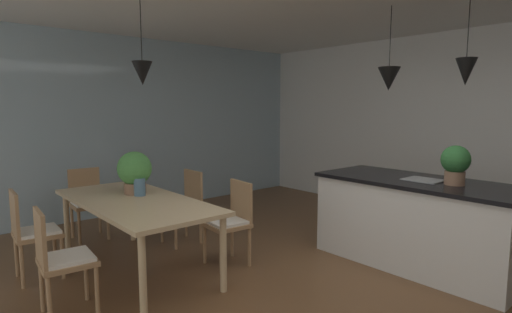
{
  "coord_description": "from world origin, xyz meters",
  "views": [
    {
      "loc": [
        2.01,
        -2.69,
        1.65
      ],
      "look_at": [
        -0.99,
        -0.09,
        1.16
      ],
      "focal_mm": 28.73,
      "sensor_mm": 36.0,
      "label": 1
    }
  ],
  "objects_px": {
    "potted_plant_on_island": "(455,163)",
    "potted_plant_on_table": "(135,171)",
    "dining_table": "(135,206)",
    "chair_far_right": "(231,220)",
    "chair_near_left": "(32,231)",
    "kitchen_island": "(417,221)",
    "chair_window_end": "(88,201)",
    "vase_on_dining_table": "(140,187)",
    "chair_near_right": "(60,258)",
    "chair_far_left": "(184,204)"
  },
  "relations": [
    {
      "from": "potted_plant_on_island",
      "to": "potted_plant_on_table",
      "type": "relative_size",
      "value": 0.85
    },
    {
      "from": "dining_table",
      "to": "chair_far_right",
      "type": "height_order",
      "value": "chair_far_right"
    },
    {
      "from": "chair_near_left",
      "to": "potted_plant_on_island",
      "type": "height_order",
      "value": "potted_plant_on_island"
    },
    {
      "from": "chair_near_left",
      "to": "kitchen_island",
      "type": "height_order",
      "value": "kitchen_island"
    },
    {
      "from": "potted_plant_on_island",
      "to": "chair_window_end",
      "type": "bearing_deg",
      "value": -146.79
    },
    {
      "from": "dining_table",
      "to": "potted_plant_on_island",
      "type": "height_order",
      "value": "potted_plant_on_island"
    },
    {
      "from": "kitchen_island",
      "to": "potted_plant_on_table",
      "type": "distance_m",
      "value": 3.0
    },
    {
      "from": "dining_table",
      "to": "chair_window_end",
      "type": "relative_size",
      "value": 2.36
    },
    {
      "from": "chair_far_right",
      "to": "vase_on_dining_table",
      "type": "bearing_deg",
      "value": -129.92
    },
    {
      "from": "dining_table",
      "to": "chair_near_right",
      "type": "xyz_separation_m",
      "value": [
        0.46,
        -0.83,
        -0.2
      ]
    },
    {
      "from": "chair_far_right",
      "to": "chair_far_left",
      "type": "distance_m",
      "value": 0.93
    },
    {
      "from": "kitchen_island",
      "to": "potted_plant_on_island",
      "type": "height_order",
      "value": "potted_plant_on_island"
    },
    {
      "from": "potted_plant_on_island",
      "to": "vase_on_dining_table",
      "type": "distance_m",
      "value": 3.13
    },
    {
      "from": "chair_far_right",
      "to": "vase_on_dining_table",
      "type": "relative_size",
      "value": 4.8
    },
    {
      "from": "dining_table",
      "to": "potted_plant_on_island",
      "type": "distance_m",
      "value": 3.14
    },
    {
      "from": "chair_near_right",
      "to": "potted_plant_on_island",
      "type": "distance_m",
      "value": 3.59
    },
    {
      "from": "dining_table",
      "to": "kitchen_island",
      "type": "height_order",
      "value": "kitchen_island"
    },
    {
      "from": "chair_far_right",
      "to": "potted_plant_on_island",
      "type": "relative_size",
      "value": 2.29
    },
    {
      "from": "kitchen_island",
      "to": "potted_plant_on_island",
      "type": "distance_m",
      "value": 0.74
    },
    {
      "from": "chair_far_left",
      "to": "potted_plant_on_island",
      "type": "bearing_deg",
      "value": 29.65
    },
    {
      "from": "kitchen_island",
      "to": "potted_plant_on_island",
      "type": "relative_size",
      "value": 5.36
    },
    {
      "from": "potted_plant_on_table",
      "to": "chair_near_right",
      "type": "bearing_deg",
      "value": -53.15
    },
    {
      "from": "kitchen_island",
      "to": "dining_table",
      "type": "bearing_deg",
      "value": -127.38
    },
    {
      "from": "chair_near_left",
      "to": "chair_window_end",
      "type": "relative_size",
      "value": 1.0
    },
    {
      "from": "potted_plant_on_table",
      "to": "chair_far_left",
      "type": "bearing_deg",
      "value": 105.85
    },
    {
      "from": "chair_far_left",
      "to": "chair_near_right",
      "type": "bearing_deg",
      "value": -61.15
    },
    {
      "from": "chair_near_left",
      "to": "chair_window_end",
      "type": "bearing_deg",
      "value": 138.09
    },
    {
      "from": "chair_far_left",
      "to": "kitchen_island",
      "type": "distance_m",
      "value": 2.65
    },
    {
      "from": "chair_far_left",
      "to": "potted_plant_on_island",
      "type": "relative_size",
      "value": 2.29
    },
    {
      "from": "dining_table",
      "to": "chair_near_right",
      "type": "height_order",
      "value": "chair_near_right"
    },
    {
      "from": "chair_window_end",
      "to": "vase_on_dining_table",
      "type": "height_order",
      "value": "vase_on_dining_table"
    },
    {
      "from": "chair_far_right",
      "to": "kitchen_island",
      "type": "height_order",
      "value": "kitchen_island"
    },
    {
      "from": "potted_plant_on_island",
      "to": "potted_plant_on_table",
      "type": "xyz_separation_m",
      "value": [
        -2.36,
        -2.17,
        -0.13
      ]
    },
    {
      "from": "dining_table",
      "to": "chair_near_left",
      "type": "distance_m",
      "value": 0.97
    },
    {
      "from": "potted_plant_on_island",
      "to": "dining_table",
      "type": "bearing_deg",
      "value": -132.52
    },
    {
      "from": "chair_window_end",
      "to": "chair_near_left",
      "type": "bearing_deg",
      "value": -41.91
    },
    {
      "from": "chair_near_right",
      "to": "vase_on_dining_table",
      "type": "height_order",
      "value": "vase_on_dining_table"
    },
    {
      "from": "potted_plant_on_table",
      "to": "vase_on_dining_table",
      "type": "bearing_deg",
      "value": -3.3
    },
    {
      "from": "potted_plant_on_table",
      "to": "vase_on_dining_table",
      "type": "xyz_separation_m",
      "value": [
        0.13,
        -0.01,
        -0.15
      ]
    },
    {
      "from": "chair_near_right",
      "to": "chair_far_left",
      "type": "distance_m",
      "value": 1.9
    },
    {
      "from": "chair_near_right",
      "to": "chair_window_end",
      "type": "xyz_separation_m",
      "value": [
        -1.85,
        0.84,
        0.0
      ]
    },
    {
      "from": "chair_near_right",
      "to": "chair_near_left",
      "type": "bearing_deg",
      "value": -179.99
    },
    {
      "from": "chair_near_right",
      "to": "potted_plant_on_island",
      "type": "height_order",
      "value": "potted_plant_on_island"
    },
    {
      "from": "chair_far_left",
      "to": "vase_on_dining_table",
      "type": "bearing_deg",
      "value": -65.51
    },
    {
      "from": "chair_far_left",
      "to": "kitchen_island",
      "type": "height_order",
      "value": "kitchen_island"
    },
    {
      "from": "kitchen_island",
      "to": "chair_near_left",
      "type": "bearing_deg",
      "value": -125.33
    },
    {
      "from": "chair_far_right",
      "to": "vase_on_dining_table",
      "type": "height_order",
      "value": "vase_on_dining_table"
    },
    {
      "from": "chair_far_right",
      "to": "chair_near_left",
      "type": "height_order",
      "value": "same"
    },
    {
      "from": "chair_far_right",
      "to": "potted_plant_on_table",
      "type": "bearing_deg",
      "value": -135.61
    },
    {
      "from": "kitchen_island",
      "to": "chair_window_end",
      "type": "bearing_deg",
      "value": -143.96
    }
  ]
}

